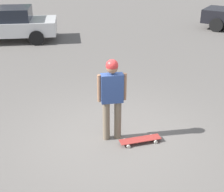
# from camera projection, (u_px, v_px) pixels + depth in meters

# --- Properties ---
(ground_plane) EXTENTS (220.00, 220.00, 0.00)m
(ground_plane) POSITION_uv_depth(u_px,v_px,m) (112.00, 138.00, 6.66)
(ground_plane) COLOR slate
(person) EXTENTS (0.52, 0.39, 1.76)m
(person) POSITION_uv_depth(u_px,v_px,m) (112.00, 94.00, 6.22)
(person) COLOR #7A6B56
(person) RESTS_ON ground_plane
(skateboard) EXTENTS (0.89, 0.53, 0.09)m
(skateboard) POSITION_uv_depth(u_px,v_px,m) (140.00, 140.00, 6.47)
(skateboard) COLOR #A5332D
(skateboard) RESTS_ON ground_plane
(car_parked_near) EXTENTS (4.57, 3.76, 1.43)m
(car_parked_near) POSITION_uv_depth(u_px,v_px,m) (7.00, 24.00, 13.51)
(car_parked_near) COLOR silver
(car_parked_near) RESTS_ON ground_plane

